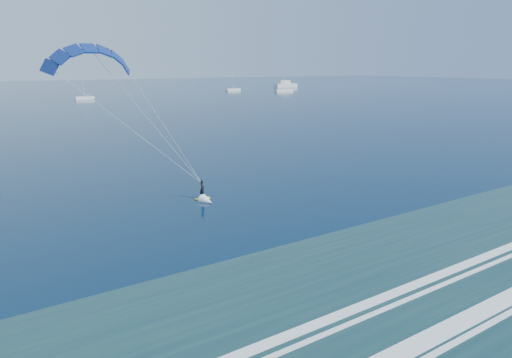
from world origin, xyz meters
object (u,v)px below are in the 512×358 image
Objects in this scene: kitesurfer_rig at (150,122)px; motor_yacht at (285,85)px; sailboat_2 at (84,98)px; sailboat_3 at (233,90)px; sailboat_4 at (284,90)px.

kitesurfer_rig is 248.89m from motor_yacht.
sailboat_2 is (-129.54, -39.84, -0.99)m from motor_yacht.
sailboat_3 reaches higher than sailboat_2.
sailboat_2 reaches higher than motor_yacht.
sailboat_4 is at bearing 49.66° from kitesurfer_rig.
kitesurfer_rig is at bearing -129.88° from motor_yacht.
sailboat_3 is (81.76, 22.69, 0.01)m from sailboat_2.
motor_yacht is 135.53m from sailboat_2.
sailboat_2 is 99.21m from sailboat_4.
kitesurfer_rig is 206.75m from sailboat_3.
sailboat_3 reaches higher than motor_yacht.
sailboat_4 is (129.19, 152.15, -7.57)m from kitesurfer_rig.
kitesurfer_rig is 199.74m from sailboat_4.
sailboat_2 is at bearing -164.49° from sailboat_3.
motor_yacht is 1.53× the size of sailboat_2.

